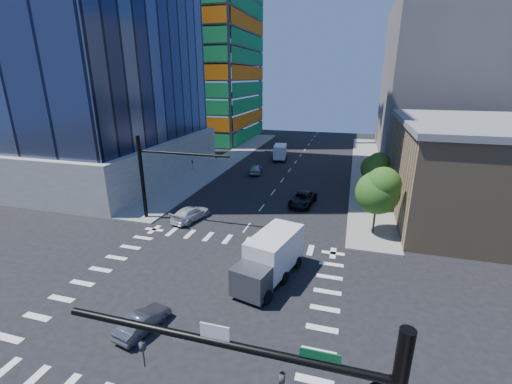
% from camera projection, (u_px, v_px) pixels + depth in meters
% --- Properties ---
extents(ground, '(160.00, 160.00, 0.00)m').
position_uv_depth(ground, '(196.00, 295.00, 24.51)').
color(ground, black).
rests_on(ground, ground).
extents(road_markings, '(20.00, 20.00, 0.01)m').
position_uv_depth(road_markings, '(196.00, 295.00, 24.51)').
color(road_markings, silver).
rests_on(road_markings, ground).
extents(sidewalk_ne, '(5.00, 60.00, 0.15)m').
position_uv_depth(sidewalk_ne, '(367.00, 169.00, 57.67)').
color(sidewalk_ne, gray).
rests_on(sidewalk_ne, ground).
extents(sidewalk_nw, '(5.00, 60.00, 0.15)m').
position_uv_depth(sidewalk_nw, '(228.00, 160.00, 64.18)').
color(sidewalk_nw, gray).
rests_on(sidewalk_nw, ground).
extents(construction_building, '(25.16, 34.50, 70.60)m').
position_uv_depth(construction_building, '(198.00, 33.00, 80.21)').
color(construction_building, slate).
rests_on(construction_building, ground).
extents(commercial_building, '(20.50, 22.50, 10.60)m').
position_uv_depth(commercial_building, '(498.00, 171.00, 36.34)').
color(commercial_building, '#977E57').
rests_on(commercial_building, ground).
extents(bg_building_ne, '(24.00, 30.00, 28.00)m').
position_uv_depth(bg_building_ne, '(455.00, 82.00, 63.11)').
color(bg_building_ne, '#655F5B').
rests_on(bg_building_ne, ground).
extents(signal_mast_nw, '(10.20, 0.40, 9.00)m').
position_uv_depth(signal_mast_nw, '(154.00, 171.00, 35.83)').
color(signal_mast_nw, black).
rests_on(signal_mast_nw, sidewalk_nw).
extents(tree_south, '(4.16, 4.16, 6.82)m').
position_uv_depth(tree_south, '(379.00, 190.00, 32.39)').
color(tree_south, '#382316').
rests_on(tree_south, sidewalk_ne).
extents(tree_north, '(3.54, 3.52, 5.78)m').
position_uv_depth(tree_north, '(376.00, 167.00, 43.47)').
color(tree_north, '#382316').
rests_on(tree_north, sidewalk_ne).
extents(car_nb_far, '(3.18, 5.70, 1.51)m').
position_uv_depth(car_nb_far, '(303.00, 199.00, 41.63)').
color(car_nb_far, black).
rests_on(car_nb_far, ground).
extents(car_sb_near, '(3.22, 5.41, 1.47)m').
position_uv_depth(car_sb_near, '(191.00, 213.00, 37.26)').
color(car_sb_near, white).
rests_on(car_sb_near, ground).
extents(car_sb_mid, '(2.57, 4.78, 1.55)m').
position_uv_depth(car_sb_mid, '(256.00, 169.00, 55.12)').
color(car_sb_mid, '#A5A7AC').
rests_on(car_sb_mid, ground).
extents(car_sb_cross, '(2.03, 3.93, 1.23)m').
position_uv_depth(car_sb_cross, '(143.00, 322.00, 20.96)').
color(car_sb_cross, '#57575D').
rests_on(car_sb_cross, ground).
extents(box_truck_near, '(4.32, 7.13, 3.49)m').
position_uv_depth(box_truck_near, '(268.00, 263.00, 25.81)').
color(box_truck_near, black).
rests_on(box_truck_near, ground).
extents(box_truck_far, '(3.08, 5.77, 2.88)m').
position_uv_depth(box_truck_far, '(280.00, 153.00, 64.52)').
color(box_truck_far, black).
rests_on(box_truck_far, ground).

